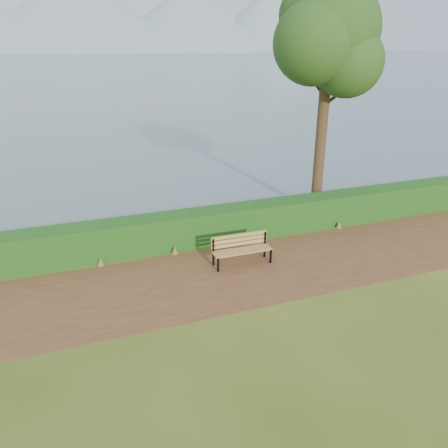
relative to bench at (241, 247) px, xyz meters
name	(u,v)px	position (x,y,z in m)	size (l,w,h in m)	color
ground	(236,280)	(-0.50, -0.87, -0.48)	(140.00, 140.00, 0.00)	#445217
path	(232,275)	(-0.50, -0.57, -0.47)	(40.00, 3.40, 0.01)	#5B2D1F
hedge	(205,226)	(-0.50, 1.73, 0.02)	(32.00, 0.85, 1.00)	#194915
water	(59,56)	(-0.50, 259.13, -0.47)	(700.00, 510.00, 0.00)	#415869
mountains	(39,15)	(-9.67, 405.18, 27.22)	(585.00, 190.00, 70.00)	#7F94A9
bench	(241,247)	(0.00, 0.00, 0.00)	(1.66, 0.52, 0.83)	black
tree	(330,37)	(4.09, 2.83, 5.40)	(3.96, 3.29, 7.91)	#362416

